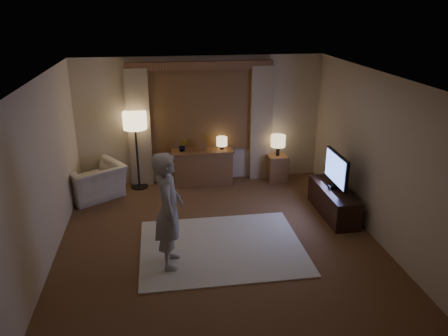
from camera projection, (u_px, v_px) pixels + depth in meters
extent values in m
cube|color=brown|center=(220.00, 245.00, 6.88)|extent=(5.00, 5.50, 0.02)
cube|color=silver|center=(219.00, 78.00, 5.94)|extent=(5.00, 5.50, 0.02)
cube|color=beige|center=(201.00, 120.00, 8.96)|extent=(5.00, 0.02, 2.60)
cube|color=beige|center=(263.00, 277.00, 3.86)|extent=(5.00, 0.02, 2.60)
cube|color=beige|center=(41.00, 177.00, 6.06)|extent=(0.02, 5.50, 2.60)
cube|color=beige|center=(380.00, 159.00, 6.76)|extent=(0.02, 5.50, 2.60)
cube|color=black|center=(201.00, 109.00, 8.84)|extent=(2.00, 0.01, 1.70)
cube|color=brown|center=(201.00, 109.00, 8.83)|extent=(2.08, 0.04, 1.78)
cube|color=tan|center=(139.00, 129.00, 8.72)|extent=(0.45, 0.12, 2.40)
cube|color=tan|center=(261.00, 124.00, 9.07)|extent=(0.45, 0.12, 2.40)
cube|color=brown|center=(200.00, 65.00, 8.48)|extent=(2.90, 0.14, 0.16)
cube|color=beige|center=(222.00, 247.00, 6.79)|extent=(2.50, 2.00, 0.02)
cube|color=brown|center=(203.00, 168.00, 9.06)|extent=(1.20, 0.40, 0.70)
cube|color=brown|center=(202.00, 147.00, 8.90)|extent=(0.16, 0.02, 0.20)
imported|color=#999999|center=(183.00, 146.00, 8.82)|extent=(0.17, 0.13, 0.30)
cylinder|color=black|center=(222.00, 148.00, 8.97)|extent=(0.08, 0.08, 0.12)
cylinder|color=#F4CF92|center=(222.00, 141.00, 8.91)|extent=(0.22, 0.22, 0.18)
cylinder|color=black|center=(140.00, 186.00, 8.99)|extent=(0.34, 0.34, 0.03)
cylinder|color=black|center=(138.00, 158.00, 8.77)|extent=(0.04, 0.04, 1.26)
cylinder|color=#F4CF92|center=(135.00, 120.00, 8.49)|extent=(0.46, 0.46, 0.34)
imported|color=beige|center=(94.00, 182.00, 8.41)|extent=(1.35, 1.32, 0.67)
cube|color=brown|center=(277.00, 168.00, 9.26)|extent=(0.40, 0.40, 0.56)
cylinder|color=black|center=(278.00, 151.00, 9.12)|extent=(0.08, 0.08, 0.20)
cylinder|color=#F4CF92|center=(278.00, 141.00, 9.04)|extent=(0.30, 0.30, 0.24)
cube|color=black|center=(333.00, 201.00, 7.77)|extent=(0.45, 1.40, 0.50)
cube|color=black|center=(335.00, 187.00, 7.67)|extent=(0.22, 0.10, 0.06)
cube|color=black|center=(337.00, 169.00, 7.54)|extent=(0.05, 0.91, 0.55)
cube|color=#5576E7|center=(335.00, 169.00, 7.54)|extent=(0.00, 0.84, 0.50)
imported|color=#B1ADA3|center=(169.00, 211.00, 6.04)|extent=(0.44, 0.64, 1.70)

